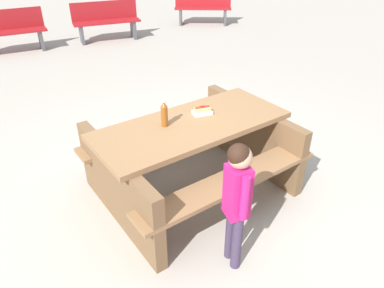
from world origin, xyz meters
name	(u,v)px	position (x,y,z in m)	size (l,w,h in m)	color
ground_plane	(192,188)	(0.00, 0.00, 0.00)	(30.00, 30.00, 0.00)	#ADA599
picnic_table	(192,151)	(0.00, 0.00, 0.44)	(2.04, 1.73, 0.75)	olive
soda_bottle	(164,114)	(-0.21, 0.14, 0.87)	(0.06, 0.06, 0.25)	brown
hotdog_tray	(202,111)	(0.20, 0.05, 0.78)	(0.21, 0.18, 0.08)	white
child_in_coat	(237,192)	(-0.46, -0.86, 0.69)	(0.21, 0.25, 1.08)	#3F334C
park_bench_near	(106,20)	(2.77, 5.27, 0.45)	(1.53, 0.98, 0.85)	maroon
park_bench_mid	(203,7)	(5.52, 4.73, 0.45)	(1.29, 1.39, 0.85)	maroon
park_bench_far	(7,31)	(0.80, 5.95, 0.45)	(1.55, 0.85, 0.85)	maroon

